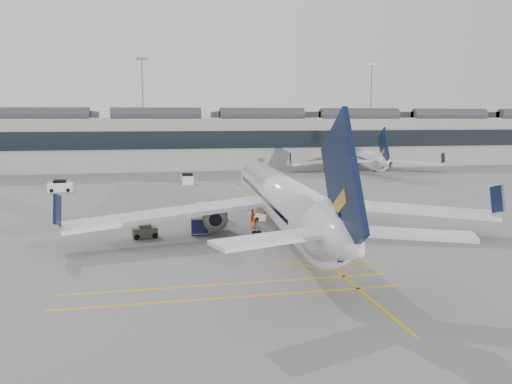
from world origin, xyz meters
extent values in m
plane|color=gray|center=(0.00, 0.00, 0.00)|extent=(220.00, 220.00, 0.00)
cube|color=#9E9E99|center=(0.00, 72.00, 5.50)|extent=(200.00, 20.00, 11.00)
cube|color=black|center=(0.00, 61.80, 6.50)|extent=(200.00, 0.50, 3.60)
cube|color=#38383D|center=(0.00, 72.00, 11.70)|extent=(200.00, 18.00, 1.40)
cylinder|color=slate|center=(-5.00, 86.00, 12.50)|extent=(0.44, 0.44, 25.00)
cube|color=slate|center=(-5.00, 86.00, 25.20)|extent=(3.00, 0.60, 0.50)
cylinder|color=slate|center=(55.00, 86.00, 12.50)|extent=(0.44, 0.44, 25.00)
cube|color=slate|center=(55.00, 86.00, 25.20)|extent=(3.00, 0.60, 0.50)
cube|color=gold|center=(10.00, 10.00, 0.01)|extent=(0.25, 60.00, 0.01)
cylinder|color=white|center=(9.08, 3.93, 3.45)|extent=(6.04, 33.05, 4.12)
cone|color=white|center=(10.17, 22.52, 3.45)|extent=(4.37, 4.62, 4.12)
cone|color=white|center=(7.96, -15.10, 3.89)|extent=(4.42, 5.49, 4.12)
cube|color=white|center=(-1.41, 2.90, 2.46)|extent=(19.01, 8.52, 0.38)
cube|color=white|center=(19.37, 1.68, 2.46)|extent=(18.78, 10.46, 0.38)
cylinder|color=slate|center=(2.77, 4.85, 1.70)|extent=(2.53, 4.07, 2.30)
cylinder|color=slate|center=(15.45, 4.10, 1.70)|extent=(2.53, 4.07, 2.30)
cube|color=black|center=(8.00, -14.44, 6.96)|extent=(0.82, 8.34, 9.17)
cylinder|color=black|center=(9.82, 16.50, 0.35)|extent=(0.35, 0.72, 0.70)
cylinder|color=black|center=(6.18, 1.36, 0.44)|extent=(0.82, 0.92, 0.88)
cylinder|color=black|center=(11.65, 1.03, 0.44)|extent=(0.82, 0.92, 0.88)
cylinder|color=white|center=(40.19, 56.58, 2.80)|extent=(7.63, 26.84, 3.34)
cone|color=white|center=(42.64, 71.48, 2.80)|extent=(3.87, 4.05, 3.34)
cone|color=white|center=(37.68, 41.33, 3.15)|extent=(3.99, 4.75, 3.34)
cube|color=white|center=(31.65, 56.64, 2.00)|extent=(15.41, 5.43, 0.31)
cube|color=white|center=(48.30, 53.89, 2.00)|extent=(14.88, 9.78, 0.31)
cylinder|color=slate|center=(35.18, 57.85, 1.38)|extent=(2.36, 3.46, 1.87)
cylinder|color=slate|center=(45.35, 56.18, 1.38)|extent=(2.36, 3.46, 1.87)
cube|color=black|center=(37.77, 41.85, 5.64)|extent=(1.36, 6.71, 7.44)
cylinder|color=black|center=(41.85, 66.66, 0.28)|extent=(0.34, 0.60, 0.57)
cylinder|color=black|center=(37.64, 54.75, 0.36)|extent=(0.73, 0.80, 0.71)
cylinder|color=black|center=(42.02, 54.03, 0.36)|extent=(0.73, 0.80, 0.71)
cube|color=silver|center=(9.16, 10.41, 0.37)|extent=(4.24, 2.20, 0.74)
cube|color=black|center=(10.21, 10.58, 1.22)|extent=(3.74, 1.71, 1.57)
cube|color=silver|center=(8.01, 10.23, 1.12)|extent=(1.16, 1.51, 0.96)
cylinder|color=black|center=(7.81, 9.45, 0.23)|extent=(0.49, 0.26, 0.47)
cylinder|color=black|center=(7.58, 10.92, 0.23)|extent=(0.49, 0.26, 0.47)
cylinder|color=black|center=(10.75, 9.91, 0.23)|extent=(0.49, 0.26, 0.47)
cylinder|color=black|center=(10.52, 11.38, 0.23)|extent=(0.49, 0.26, 0.47)
cube|color=gray|center=(3.92, 10.59, 0.19)|extent=(2.20, 2.02, 0.13)
cube|color=#121D48|center=(3.92, 10.59, 1.03)|extent=(2.04, 1.92, 1.53)
cube|color=silver|center=(3.92, 10.59, 1.84)|extent=(2.11, 1.98, 0.11)
cylinder|color=black|center=(3.02, 10.31, 0.12)|extent=(0.25, 0.18, 0.23)
cylinder|color=black|center=(3.43, 11.40, 0.12)|extent=(0.25, 0.18, 0.23)
cylinder|color=black|center=(4.40, 9.79, 0.12)|extent=(0.25, 0.18, 0.23)
cylinder|color=black|center=(4.81, 10.87, 0.12)|extent=(0.25, 0.18, 0.23)
cube|color=gray|center=(2.53, 10.53, 0.20)|extent=(2.03, 1.73, 0.13)
cube|color=#121D48|center=(2.53, 10.53, 1.10)|extent=(1.86, 1.66, 1.63)
cube|color=silver|center=(2.53, 10.53, 1.95)|extent=(1.92, 1.72, 0.11)
cylinder|color=black|center=(1.69, 9.98, 0.12)|extent=(0.26, 0.13, 0.25)
cylinder|color=black|center=(1.80, 11.21, 0.12)|extent=(0.26, 0.13, 0.25)
cylinder|color=black|center=(3.26, 9.85, 0.12)|extent=(0.26, 0.13, 0.25)
cylinder|color=black|center=(3.36, 11.08, 0.12)|extent=(0.26, 0.13, 0.25)
cube|color=gray|center=(2.06, 8.17, 0.16)|extent=(1.91, 1.75, 0.11)
cube|color=#121D48|center=(2.06, 8.17, 0.89)|extent=(1.76, 1.66, 1.32)
cube|color=silver|center=(2.06, 8.17, 1.59)|extent=(1.82, 1.72, 0.09)
cylinder|color=black|center=(1.65, 7.47, 0.10)|extent=(0.22, 0.16, 0.20)
cylinder|color=black|center=(1.28, 8.40, 0.10)|extent=(0.22, 0.16, 0.20)
cylinder|color=black|center=(2.84, 7.93, 0.10)|extent=(0.22, 0.16, 0.20)
cylinder|color=black|center=(2.47, 8.87, 0.10)|extent=(0.22, 0.16, 0.20)
cube|color=gray|center=(1.34, 4.63, 0.17)|extent=(1.77, 1.54, 0.11)
cube|color=#121D48|center=(1.34, 4.63, 0.90)|extent=(1.62, 1.47, 1.33)
cube|color=silver|center=(1.34, 4.63, 1.60)|extent=(1.68, 1.53, 0.09)
cylinder|color=black|center=(0.62, 4.25, 0.10)|extent=(0.22, 0.13, 0.20)
cylinder|color=black|center=(0.80, 5.24, 0.10)|extent=(0.22, 0.13, 0.20)
cylinder|color=black|center=(1.88, 4.02, 0.10)|extent=(0.22, 0.13, 0.20)
cylinder|color=black|center=(2.07, 5.01, 0.10)|extent=(0.22, 0.13, 0.20)
imported|color=#E94A0C|center=(7.00, 7.43, 0.90)|extent=(0.77, 0.76, 1.80)
imported|color=#DE450B|center=(6.30, 2.56, 0.85)|extent=(1.02, 0.92, 1.71)
cube|color=#505044|center=(-3.68, 4.50, 0.49)|extent=(2.39, 1.64, 0.89)
cube|color=#505044|center=(-3.68, 4.50, 1.02)|extent=(1.21, 1.21, 0.44)
cylinder|color=black|center=(-4.39, 3.81, 0.25)|extent=(0.52, 0.29, 0.50)
cylinder|color=black|center=(-4.56, 4.95, 0.25)|extent=(0.52, 0.29, 0.50)
cylinder|color=black|center=(-2.81, 4.04, 0.25)|extent=(0.52, 0.29, 0.50)
cylinder|color=black|center=(-2.98, 5.19, 0.25)|extent=(0.52, 0.29, 0.50)
cone|color=#F24C0A|center=(10.66, 20.66, 0.28)|extent=(0.40, 0.40, 0.55)
cone|color=#F24C0A|center=(11.52, 5.89, 0.28)|extent=(0.40, 0.40, 0.55)
cube|color=silver|center=(-16.61, 36.86, 0.68)|extent=(3.55, 1.89, 1.35)
cube|color=black|center=(-16.61, 36.86, 1.50)|extent=(1.81, 1.72, 0.58)
cylinder|color=black|center=(-17.73, 36.04, 0.29)|extent=(0.59, 0.24, 0.58)
cylinder|color=black|center=(-17.80, 37.58, 0.29)|extent=(0.59, 0.24, 0.58)
cylinder|color=black|center=(-15.41, 36.14, 0.29)|extent=(0.59, 0.24, 0.58)
cylinder|color=black|center=(-15.48, 37.68, 0.29)|extent=(0.59, 0.24, 0.58)
cube|color=silver|center=(2.61, 41.83, 0.71)|extent=(1.83, 3.67, 1.43)
cube|color=black|center=(2.61, 41.83, 1.58)|extent=(1.73, 1.83, 0.61)
cylinder|color=black|center=(3.42, 40.61, 0.31)|extent=(0.22, 0.61, 0.61)
cylinder|color=black|center=(1.79, 40.61, 0.31)|extent=(0.22, 0.61, 0.61)
cylinder|color=black|center=(3.42, 43.05, 0.31)|extent=(0.22, 0.61, 0.61)
cylinder|color=black|center=(1.79, 43.05, 0.31)|extent=(0.22, 0.61, 0.61)
cube|color=silver|center=(13.73, 37.11, 0.77)|extent=(4.42, 3.42, 1.54)
cube|color=black|center=(13.73, 37.11, 1.70)|extent=(2.57, 2.51, 0.66)
cylinder|color=black|center=(12.17, 36.84, 0.33)|extent=(0.70, 0.49, 0.66)
cylinder|color=black|center=(12.89, 38.45, 0.33)|extent=(0.70, 0.49, 0.66)
cylinder|color=black|center=(14.58, 35.77, 0.33)|extent=(0.70, 0.49, 0.66)
cylinder|color=black|center=(15.30, 37.38, 0.33)|extent=(0.70, 0.49, 0.66)
camera|label=1|loc=(-2.59, -41.44, 10.86)|focal=35.00mm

